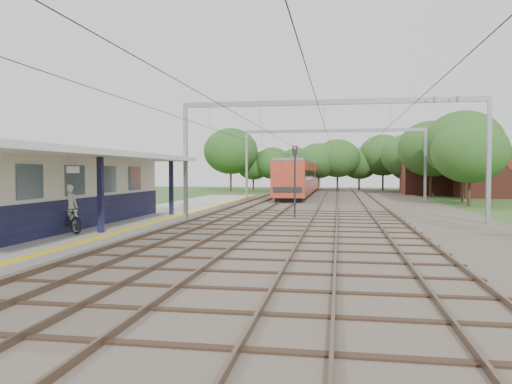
# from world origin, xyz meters

# --- Properties ---
(ground) EXTENTS (160.00, 160.00, 0.00)m
(ground) POSITION_xyz_m (0.00, 0.00, 0.00)
(ground) COLOR #2D4C1E
(ground) RESTS_ON ground
(ballast_bed) EXTENTS (18.00, 90.00, 0.10)m
(ballast_bed) POSITION_xyz_m (4.00, 30.00, 0.05)
(ballast_bed) COLOR #473D33
(ballast_bed) RESTS_ON ground
(platform) EXTENTS (5.00, 52.00, 0.35)m
(platform) POSITION_xyz_m (-7.50, 14.00, 0.17)
(platform) COLOR gray
(platform) RESTS_ON ground
(yellow_stripe) EXTENTS (0.45, 52.00, 0.01)m
(yellow_stripe) POSITION_xyz_m (-5.25, 14.00, 0.35)
(yellow_stripe) COLOR yellow
(yellow_stripe) RESTS_ON platform
(station_building) EXTENTS (3.41, 18.00, 3.40)m
(station_building) POSITION_xyz_m (-8.88, 7.00, 2.04)
(station_building) COLOR beige
(station_building) RESTS_ON platform
(canopy) EXTENTS (6.40, 20.00, 3.44)m
(canopy) POSITION_xyz_m (-7.77, 6.00, 3.64)
(canopy) COLOR #101133
(canopy) RESTS_ON platform
(rail_tracks) EXTENTS (11.80, 88.00, 0.15)m
(rail_tracks) POSITION_xyz_m (1.50, 30.00, 0.18)
(rail_tracks) COLOR brown
(rail_tracks) RESTS_ON ballast_bed
(catenary_system) EXTENTS (17.22, 88.00, 7.00)m
(catenary_system) POSITION_xyz_m (3.39, 25.28, 5.51)
(catenary_system) COLOR gray
(catenary_system) RESTS_ON ground
(tree_band) EXTENTS (31.72, 30.88, 8.82)m
(tree_band) POSITION_xyz_m (3.84, 57.12, 4.92)
(tree_band) COLOR #382619
(tree_band) RESTS_ON ground
(house_near) EXTENTS (7.00, 6.12, 7.89)m
(house_near) POSITION_xyz_m (21.00, 46.00, 2.99)
(house_near) COLOR brown
(house_near) RESTS_ON ground
(house_far) EXTENTS (8.00, 6.12, 8.66)m
(house_far) POSITION_xyz_m (16.00, 52.00, 3.23)
(house_far) COLOR brown
(house_far) RESTS_ON ground
(person) EXTENTS (0.76, 0.51, 2.04)m
(person) POSITION_xyz_m (-7.26, 5.89, 1.37)
(person) COLOR silver
(person) RESTS_ON platform
(bicycle) EXTENTS (1.92, 1.22, 1.12)m
(bicycle) POSITION_xyz_m (-7.14, 5.50, 0.91)
(bicycle) COLOR black
(bicycle) RESTS_ON platform
(train) EXTENTS (3.10, 38.63, 4.06)m
(train) POSITION_xyz_m (-0.50, 49.93, 2.26)
(train) COLOR black
(train) RESTS_ON ballast_bed
(signal_post) EXTENTS (0.35, 0.30, 4.50)m
(signal_post) POSITION_xyz_m (1.35, 16.97, 2.87)
(signal_post) COLOR black
(signal_post) RESTS_ON ground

